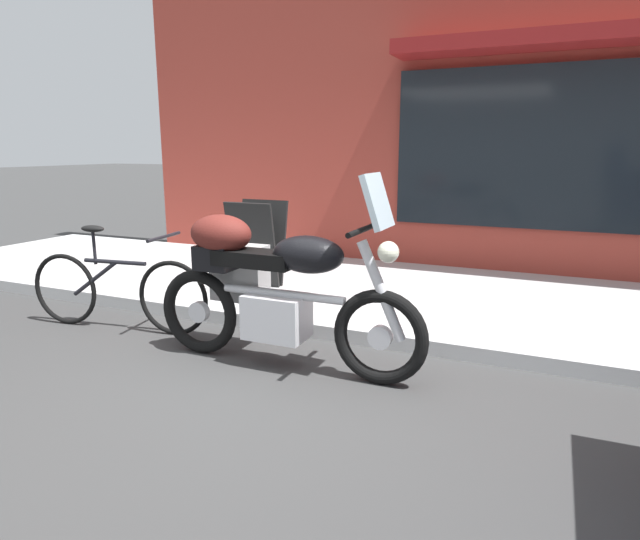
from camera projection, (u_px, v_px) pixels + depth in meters
name	position (u px, v px, depth m)	size (l,w,h in m)	color
ground_plane	(273.00, 393.00, 3.58)	(80.00, 80.00, 0.00)	#373737
touring_motorcycle	(269.00, 283.00, 3.97)	(2.11, 0.66, 1.41)	black
parked_bicycle	(116.00, 289.00, 4.77)	(1.72, 0.48, 0.91)	black
sandwich_board_sign	(257.00, 243.00, 5.85)	(0.55, 0.41, 0.89)	black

